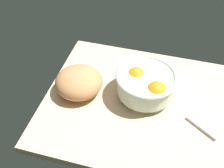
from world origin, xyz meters
TOP-DOWN VIEW (x-y plane):
  - ground_plane at (0.00, 0.00)cm, footprint 73.73×56.20cm
  - fruit_bowl at (-2.51, 3.12)cm, footprint 21.15×21.15cm
  - bread_loaf at (-25.58, -0.76)cm, footprint 21.60×21.20cm
  - napkin_folded at (19.58, -3.07)cm, footprint 14.13×13.19cm

SIDE VIEW (x-z plane):
  - ground_plane at x=0.00cm, z-range -3.00..0.00cm
  - napkin_folded at x=19.58cm, z-range 0.00..1.21cm
  - bread_loaf at x=-25.58cm, z-range 0.00..9.72cm
  - fruit_bowl at x=-2.51cm, z-range 1.09..12.48cm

